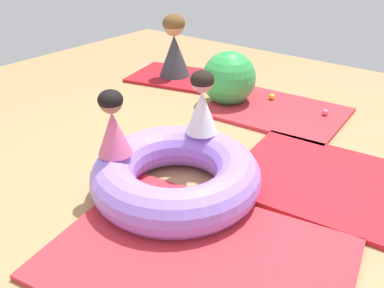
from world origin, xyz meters
TOP-DOWN VIEW (x-y plane):
  - ground_plane at (0.00, 0.00)m, footprint 8.00×8.00m
  - gym_mat_near_left at (1.20, 0.82)m, footprint 1.98×1.36m
  - gym_mat_far_right at (0.01, 1.82)m, footprint 1.50×1.16m
  - gym_mat_near_right at (0.69, -0.54)m, footprint 2.01×1.60m
  - gym_mat_front at (-1.64, 2.03)m, footprint 1.30×1.11m
  - inflatable_cushion at (0.13, -0.06)m, footprint 1.29×1.29m
  - child_in_white at (0.04, 0.38)m, footprint 0.37×0.37m
  - child_in_pink at (-0.25, -0.30)m, footprint 0.27×0.27m
  - adult_seated at (-1.64, 2.03)m, footprint 0.53×0.53m
  - play_ball_yellow at (-0.18, 2.05)m, footprint 0.07×0.07m
  - play_ball_pink at (0.49, 2.00)m, footprint 0.07×0.07m
  - play_ball_orange at (0.11, -0.43)m, footprint 0.06×0.06m
  - exercise_ball_large at (-0.57, 1.72)m, footprint 0.61×0.61m

SIDE VIEW (x-z plane):
  - ground_plane at x=0.00m, z-range 0.00..0.00m
  - gym_mat_near_left at x=1.20m, z-range 0.00..0.04m
  - gym_mat_far_right at x=0.01m, z-range 0.00..0.04m
  - gym_mat_near_right at x=0.69m, z-range 0.00..0.04m
  - gym_mat_front at x=-1.64m, z-range 0.00..0.04m
  - play_ball_orange at x=0.11m, z-range 0.04..0.10m
  - play_ball_pink at x=0.49m, z-range 0.04..0.11m
  - play_ball_yellow at x=-0.18m, z-range 0.04..0.11m
  - inflatable_cushion at x=0.13m, z-range 0.00..0.34m
  - exercise_ball_large at x=-0.57m, z-range 0.00..0.61m
  - adult_seated at x=-1.64m, z-range 0.03..0.84m
  - child_in_pink at x=-0.25m, z-range 0.33..0.83m
  - child_in_white at x=0.04m, z-range 0.33..0.86m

